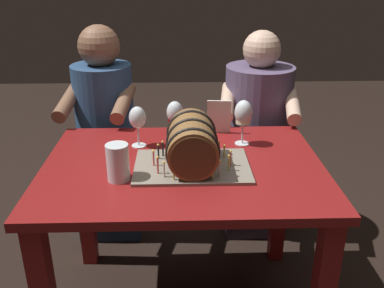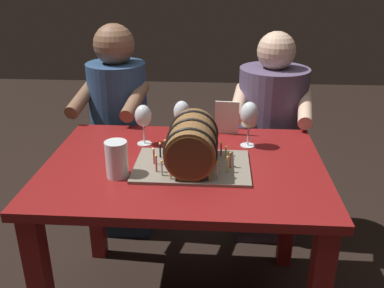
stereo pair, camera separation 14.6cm
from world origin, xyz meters
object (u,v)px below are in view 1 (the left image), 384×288
at_px(dining_table, 183,192).
at_px(wine_glass_empty, 137,119).
at_px(beer_pint, 118,164).
at_px(menu_card, 219,117).
at_px(wine_glass_white, 243,114).
at_px(person_seated_right, 256,142).
at_px(person_seated_left, 107,145).
at_px(barrel_cake, 192,146).
at_px(wine_glass_red, 175,114).

relative_size(dining_table, wine_glass_empty, 6.19).
bearing_deg(beer_pint, menu_card, 47.96).
relative_size(wine_glass_white, person_seated_right, 0.17).
height_order(wine_glass_white, wine_glass_empty, wine_glass_white).
xyz_separation_m(menu_card, person_seated_left, (-0.59, 0.33, -0.27)).
distance_m(menu_card, person_seated_left, 0.72).
xyz_separation_m(beer_pint, person_seated_right, (0.65, 0.78, -0.25)).
bearing_deg(barrel_cake, menu_card, 69.47).
bearing_deg(dining_table, wine_glass_white, 36.38).
bearing_deg(person_seated_left, beer_pint, -77.18).
xyz_separation_m(wine_glass_empty, beer_pint, (-0.05, -0.31, -0.06)).
bearing_deg(beer_pint, dining_table, 27.75).
bearing_deg(wine_glass_red, beer_pint, -117.01).
bearing_deg(wine_glass_empty, beer_pint, -98.67).
bearing_deg(wine_glass_white, wine_glass_empty, -178.96).
xyz_separation_m(wine_glass_red, wine_glass_empty, (-0.16, -0.09, 0.01)).
xyz_separation_m(beer_pint, menu_card, (0.41, 0.45, 0.02)).
relative_size(barrel_cake, wine_glass_empty, 2.49).
bearing_deg(beer_pint, wine_glass_white, 32.48).
xyz_separation_m(wine_glass_red, beer_pint, (-0.20, -0.40, -0.05)).
relative_size(dining_table, menu_card, 6.92).
bearing_deg(wine_glass_empty, wine_glass_white, 1.04).
relative_size(dining_table, wine_glass_red, 6.45).
xyz_separation_m(beer_pint, person_seated_left, (-0.18, 0.78, -0.26)).
bearing_deg(wine_glass_red, barrel_cake, -77.92).
xyz_separation_m(dining_table, barrel_cake, (0.03, -0.04, 0.22)).
xyz_separation_m(wine_glass_white, beer_pint, (-0.50, -0.32, -0.07)).
bearing_deg(wine_glass_white, person_seated_right, 71.76).
xyz_separation_m(wine_glass_red, person_seated_left, (-0.38, 0.38, -0.31)).
height_order(barrel_cake, person_seated_right, person_seated_right).
bearing_deg(menu_card, person_seated_right, 57.34).
xyz_separation_m(barrel_cake, beer_pint, (-0.27, -0.09, -0.03)).
xyz_separation_m(wine_glass_red, wine_glass_white, (0.29, -0.08, 0.02)).
distance_m(dining_table, person_seated_right, 0.78).
relative_size(beer_pint, menu_card, 0.87).
xyz_separation_m(menu_card, person_seated_right, (0.24, 0.33, -0.27)).
bearing_deg(wine_glass_empty, person_seated_left, 115.55).
height_order(wine_glass_red, wine_glass_empty, wine_glass_empty).
relative_size(wine_glass_white, menu_card, 1.25).
distance_m(dining_table, beer_pint, 0.33).
bearing_deg(wine_glass_empty, barrel_cake, -44.43).
bearing_deg(person_seated_right, menu_card, -126.65).
relative_size(dining_table, beer_pint, 7.98).
bearing_deg(person_seated_left, dining_table, -57.63).
bearing_deg(person_seated_right, wine_glass_white, -108.24).
relative_size(wine_glass_white, beer_pint, 1.44).
distance_m(beer_pint, person_seated_left, 0.84).
height_order(dining_table, menu_card, menu_card).
xyz_separation_m(barrel_cake, person_seated_right, (0.38, 0.69, -0.28)).
height_order(menu_card, person_seated_left, person_seated_left).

